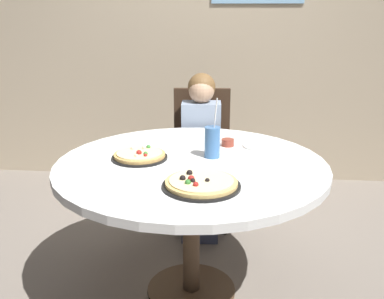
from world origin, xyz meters
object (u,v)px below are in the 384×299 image
Objects in this scene: dining_table at (191,178)px; diner_child at (201,164)px; pizza_cheese at (201,183)px; sauce_bowl at (228,142)px; chair_wooden at (201,149)px; plate_small at (259,146)px; soda_cup at (212,142)px; pizza_veggie at (140,156)px.

dining_table is 1.25× the size of diner_child.
sauce_bowl is (0.11, 0.61, 0.00)m from pizza_cheese.
chair_wooden reaches higher than sauce_bowl.
sauce_bowl is (0.18, -0.44, 0.29)m from diner_child.
pizza_cheese is 1.88× the size of plate_small.
chair_wooden is 0.76m from plate_small.
plate_small is at bearing 38.97° from dining_table.
sauce_bowl is at bearing 58.15° from dining_table.
soda_cup reaches higher than plate_small.
dining_table is 0.76m from diner_child.
pizza_veggie is 0.67m from plate_small.
sauce_bowl is (0.18, 0.29, 0.10)m from dining_table.
plate_small reaches higher than dining_table.
diner_child is 3.20× the size of pizza_cheese.
pizza_veggie is 0.38m from soda_cup.
pizza_veggie is 0.49m from pizza_cheese.
diner_child is at bearing 128.09° from plate_small.
chair_wooden reaches higher than pizza_cheese.
pizza_cheese is (0.07, -0.32, 0.10)m from dining_table.
pizza_cheese is at bearing -86.40° from diner_child.
pizza_veggie is 0.92× the size of soda_cup.
dining_table is 0.36m from sauce_bowl.
sauce_bowl is at bearing 178.88° from plate_small.
dining_table is 0.46m from plate_small.
dining_table is 4.40× the size of soda_cup.
diner_child is 1.09m from pizza_cheese.
pizza_cheese is at bearing -77.78° from dining_table.
sauce_bowl is at bearing 68.68° from soda_cup.
sauce_bowl is 0.17m from plate_small.
dining_table is at bearing -121.85° from sauce_bowl.
diner_child is 0.63m from plate_small.
pizza_veggie is (-0.26, -0.88, 0.24)m from chair_wooden.
pizza_cheese is 0.62m from sauce_bowl.
chair_wooden is 0.70m from sauce_bowl.
diner_child is at bearing 69.00° from pizza_veggie.
diner_child is 15.46× the size of sauce_bowl.
dining_table is at bearing -6.81° from pizza_veggie.
pizza_veggie is 0.84× the size of pizza_cheese.
chair_wooden is at bearing 93.39° from pizza_cheese.
pizza_cheese is 4.83× the size of sauce_bowl.
plate_small is (0.36, -0.63, 0.22)m from chair_wooden.
pizza_cheese is (0.34, -0.35, 0.00)m from pizza_veggie.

